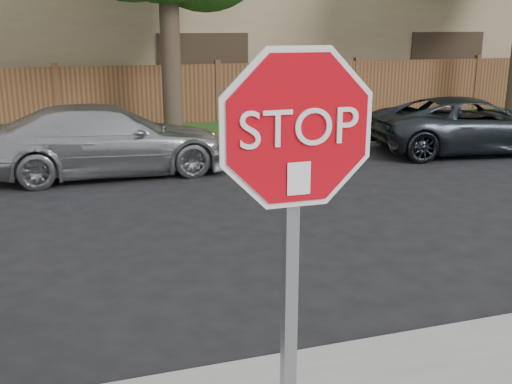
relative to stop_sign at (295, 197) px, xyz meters
name	(u,v)px	position (x,y,z in m)	size (l,w,h in m)	color
far_curb	(61,157)	(-1.10, 9.63, -1.75)	(70.00, 0.30, 0.15)	gray
grass_strip	(61,143)	(-1.10, 11.28, -1.77)	(70.00, 3.00, 0.12)	#1E4714
fence	(58,101)	(-1.10, 12.88, -1.03)	(70.00, 0.12, 1.60)	#50301C
stop_sign	(295,197)	(0.00, 0.00, 0.00)	(1.01, 0.13, 2.55)	gray
sedan_right	(108,140)	(-0.27, 8.27, -1.21)	(1.73, 4.27, 1.24)	#A9ABB1
sedan_far_right	(471,125)	(7.05, 7.94, -1.26)	(1.89, 4.10, 1.14)	#2B3139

